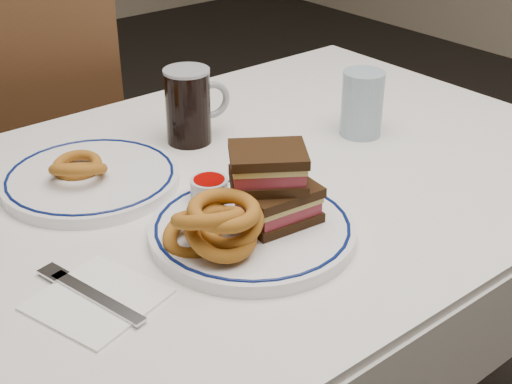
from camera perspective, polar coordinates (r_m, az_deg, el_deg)
dining_table at (r=1.24m, az=-0.90°, el=-3.12°), size 1.27×0.87×0.75m
chair_far at (r=1.87m, az=-18.07°, el=3.21°), size 0.55×0.55×0.99m
main_plate at (r=1.02m, az=-0.28°, el=-3.03°), size 0.30×0.30×0.02m
reuben_sandwich at (r=1.00m, az=1.38°, el=0.52°), size 0.14×0.13×0.11m
onion_rings_main at (r=0.94m, az=-3.20°, el=-2.60°), size 0.13×0.14×0.11m
ketchup_ramekin at (r=1.07m, az=-3.75°, el=0.33°), size 0.06×0.06×0.03m
beer_mug at (r=1.29m, az=-5.34°, el=6.94°), size 0.12×0.08×0.14m
water_glass at (r=1.33m, az=8.49°, el=7.01°), size 0.08×0.08×0.12m
far_plate at (r=1.19m, az=-13.08°, el=1.06°), size 0.29×0.29×0.02m
onion_rings_far at (r=1.18m, az=-14.08°, el=1.92°), size 0.11×0.12×0.07m
napkin_fork at (r=0.92m, az=-12.73°, el=-8.29°), size 0.17×0.19×0.01m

